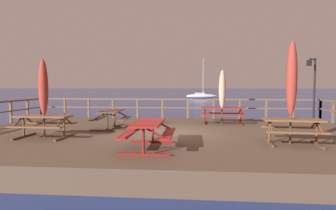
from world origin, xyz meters
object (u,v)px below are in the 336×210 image
Objects in this scene: picnic_table_back_right at (149,129)px; patio_umbrella_tall_mid_right at (43,88)px; patio_umbrella_tall_back_right at (222,90)px; lamp_post_hooked at (313,79)px; patio_umbrella_short_back at (292,79)px; picnic_table_back_left at (222,112)px; picnic_table_front_left at (293,126)px; picnic_table_mid_right at (111,116)px; picnic_table_mid_left at (44,122)px; sailboat_distant at (201,96)px.

patio_umbrella_tall_mid_right is (-3.87, 1.48, 1.15)m from picnic_table_back_right.
lamp_post_hooked reaches higher than patio_umbrella_tall_back_right.
picnic_table_back_right is at bearing -165.97° from patio_umbrella_short_back.
patio_umbrella_tall_mid_right reaches higher than picnic_table_back_right.
picnic_table_back_left is 5.06m from lamp_post_hooked.
picnic_table_front_left and picnic_table_mid_right have the same top height.
picnic_table_mid_left is 12.65m from lamp_post_hooked.
sailboat_distant is (-1.69, 48.37, -2.10)m from patio_umbrella_short_back.
patio_umbrella_tall_mid_right is at bearing 177.01° from patio_umbrella_short_back.
picnic_table_back_right is at bearing -134.47° from lamp_post_hooked.
lamp_post_hooked reaches higher than picnic_table_front_left.
patio_umbrella_short_back is at bearing -159.48° from picnic_table_front_left.
picnic_table_front_left is 4.43m from picnic_table_back_right.
picnic_table_mid_right is (1.74, 2.22, -0.01)m from picnic_table_mid_left.
picnic_table_front_left is (1.70, -4.84, -0.01)m from picnic_table_back_left.
patio_umbrella_tall_back_right is at bearing -111.97° from picnic_table_back_left.
picnic_table_back_right is at bearing -20.90° from patio_umbrella_tall_mid_right.
lamp_post_hooked reaches higher than picnic_table_back_left.
picnic_table_mid_right is 0.64× the size of patio_umbrella_tall_mid_right.
patio_umbrella_tall_back_right is (2.58, 5.85, 1.05)m from picnic_table_back_right.
picnic_table_back_left is at bearing 109.30° from picnic_table_front_left.
patio_umbrella_tall_back_right is (6.46, 4.40, 1.05)m from picnic_table_mid_left.
picnic_table_back_right is at bearing -165.85° from picnic_table_front_left.
sailboat_distant is at bearing 82.40° from patio_umbrella_tall_mid_right.
picnic_table_back_right is (-4.30, -1.08, 0.01)m from picnic_table_front_left.
picnic_table_mid_left is at bearing -145.74° from patio_umbrella_tall_back_right.
picnic_table_mid_left is at bearing -145.43° from picnic_table_back_left.
sailboat_distant is at bearing 84.16° from picnic_table_mid_right.
lamp_post_hooked reaches higher than patio_umbrella_tall_mid_right.
lamp_post_hooked is (4.60, 1.42, 1.55)m from picnic_table_back_left.
sailboat_distant is at bearing 82.39° from picnic_table_mid_left.
patio_umbrella_short_back reaches higher than picnic_table_back_left.
lamp_post_hooked reaches higher than picnic_table_mid_right.
picnic_table_front_left is 0.59× the size of patio_umbrella_short_back.
picnic_table_front_left is at bearing -70.70° from picnic_table_back_left.
picnic_table_mid_left is 48.40m from sailboat_distant.
patio_umbrella_tall_mid_right is at bearing -128.09° from picnic_table_mid_right.
patio_umbrella_tall_back_right is 0.79× the size of lamp_post_hooked.
picnic_table_mid_right is 45.99m from sailboat_distant.
patio_umbrella_tall_back_right is 0.33× the size of sailboat_distant.
picnic_table_front_left is 0.68× the size of patio_umbrella_tall_mid_right.
picnic_table_front_left is 7.08m from lamp_post_hooked.
lamp_post_hooked is (11.08, 5.87, 0.40)m from patio_umbrella_tall_mid_right.
patio_umbrella_short_back is at bearing -2.99° from patio_umbrella_tall_mid_right.
sailboat_distant reaches higher than lamp_post_hooked.
patio_umbrella_tall_back_right is (-1.72, 4.77, 1.06)m from picnic_table_front_left.
picnic_table_mid_left and picnic_table_front_left have the same top height.
picnic_table_back_left is at bearing 68.03° from patio_umbrella_tall_back_right.
picnic_table_front_left is at bearing -70.14° from patio_umbrella_tall_back_right.
sailboat_distant is (-0.04, 43.57, -1.71)m from patio_umbrella_tall_back_right.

